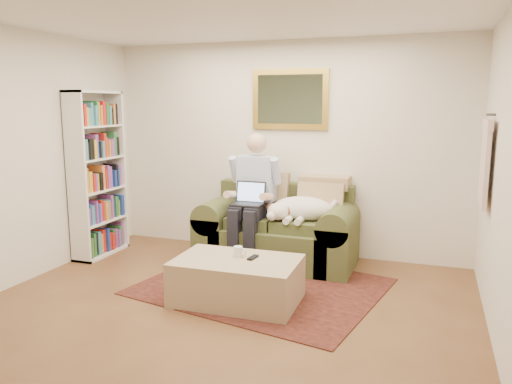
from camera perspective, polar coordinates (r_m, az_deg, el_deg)
The scene contains 12 objects.
room_shell at distance 4.18m, azimuth -5.07°, elevation 2.50°, with size 4.51×5.00×2.61m.
rug at distance 5.20m, azimuth 0.64°, elevation -10.71°, with size 2.29×1.84×0.01m, color black.
sofa at distance 5.87m, azimuth 2.49°, elevation -5.12°, with size 1.80×0.91×1.08m.
seated_man at distance 5.70m, azimuth -0.56°, elevation -0.96°, with size 0.59×0.85×1.51m, color #8C9CD8, non-canonical shape.
laptop at distance 5.63m, azimuth -0.80°, elevation -0.72°, with size 0.35×0.28×0.25m.
sleeping_dog at distance 5.62m, azimuth 5.39°, elevation -1.90°, with size 0.74×0.47×0.28m, color white, non-canonical shape.
ottoman at distance 4.76m, azimuth -2.18°, elevation -10.09°, with size 1.15×0.73×0.42m, color tan.
coffee_mug at distance 4.75m, azimuth -2.06°, elevation -6.82°, with size 0.08×0.08×0.10m, color white.
tv_remote at distance 4.71m, azimuth -0.36°, elevation -7.50°, with size 0.05×0.15×0.02m, color black.
bookshelf at distance 6.36m, azimuth -17.69°, elevation 1.93°, with size 0.28×0.80×2.00m, color white, non-canonical shape.
wall_mirror at distance 6.11m, azimuth 3.89°, elevation 10.53°, with size 0.94×0.04×0.72m.
hanging_shirt at distance 5.06m, azimuth 24.73°, elevation 3.50°, with size 0.06×0.52×0.90m, color beige, non-canonical shape.
Camera 1 is at (1.73, -3.41, 1.85)m, focal length 35.00 mm.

